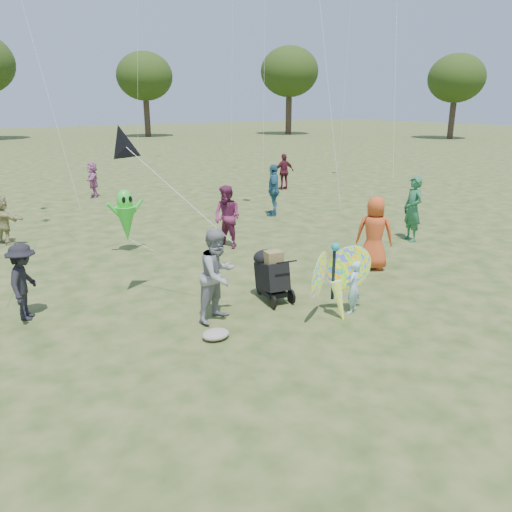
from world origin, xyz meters
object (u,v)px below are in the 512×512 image
Objects in this scene: crowd_a at (374,233)px; crowd_f at (413,209)px; crowd_b at (24,282)px; alien_kite at (126,218)px; crowd_j at (93,180)px; crowd_d at (3,220)px; jogging_stroller at (271,272)px; adult_man at (218,275)px; crowd_e at (227,217)px; child_girl at (353,287)px; butterfly_kite at (336,281)px; crowd_h at (284,172)px; crowd_c at (273,190)px.

crowd_a is 3.13m from crowd_f.
alien_kite is (3.20, 3.15, 0.22)m from crowd_b.
crowd_j is 9.01m from alien_kite.
crowd_d reaches higher than jogging_stroller.
adult_man is 1.01× the size of crowd_e.
child_girl is 0.61× the size of alien_kite.
child_girl is 0.55× the size of crowd_f.
butterfly_kite is (4.35, -9.29, 0.02)m from crowd_d.
crowd_h is 1.51× the size of jogging_stroller.
child_girl is 0.48m from butterfly_kite.
adult_man is 0.96× the size of crowd_c.
crowd_c reaches higher than crowd_h.
crowd_j is (4.47, 5.98, 0.04)m from crowd_d.
crowd_h reaches higher than crowd_j.
crowd_e reaches higher than crowd_d.
crowd_b is 5.90m from butterfly_kite.
jogging_stroller is at bearing 17.11° from crowd_j.
adult_man is at bearing -159.79° from jogging_stroller.
crowd_d is 0.82× the size of butterfly_kite.
crowd_j is (-7.97, 3.18, -0.08)m from crowd_h.
crowd_c reaches higher than crowd_e.
crowd_c is 5.60m from crowd_h.
crowd_e is 2.76m from alien_kite.
child_girl is at bearing -3.87° from butterfly_kite.
adult_man is 0.93× the size of crowd_f.
crowd_d is at bearing -61.38° from crowd_c.
adult_man is 0.98× the size of crowd_a.
crowd_b is at bearing 124.61° from adult_man.
crowd_h is (12.99, 8.79, 0.09)m from crowd_b.
crowd_f is (7.59, 1.62, 0.07)m from adult_man.
crowd_a is at bearing 15.19° from jogging_stroller.
crowd_f is 9.59m from crowd_h.
alien_kite is at bearing 40.44° from crowd_h.
crowd_f reaches higher than crowd_b.
child_girl is at bearing -23.15° from crowd_e.
crowd_f reaches higher than crowd_e.
crowd_b is at bearing 145.66° from crowd_d.
crowd_a is 3.33m from jogging_stroller.
crowd_h is at bearing 29.96° from alien_kite.
crowd_f is at bearing -152.00° from crowd_d.
butterfly_kite is at bearing 8.70° from crowd_c.
alien_kite reaches higher than crowd_d.
adult_man is 1.20× the size of crowd_b.
crowd_c is 1.05× the size of crowd_e.
crowd_a is at bearing -75.26° from crowd_b.
butterfly_kite is (4.89, -3.30, -0.01)m from crowd_b.
crowd_a is at bearing 30.80° from crowd_j.
crowd_j is 15.27m from butterfly_kite.
adult_man reaches higher than child_girl.
crowd_d is 6.54m from crowd_e.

